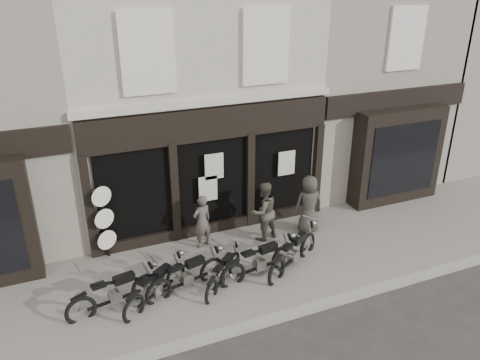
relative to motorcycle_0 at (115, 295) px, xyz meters
name	(u,v)px	position (x,y,z in m)	size (l,w,h in m)	color
ground_plane	(254,289)	(3.28, -0.49, -0.43)	(90.00, 90.00, 0.00)	#2D2B28
pavement	(240,268)	(3.28, 0.41, -0.37)	(30.00, 4.20, 0.12)	slate
kerb	(277,318)	(3.28, -1.74, -0.36)	(30.00, 0.25, 0.13)	gray
central_building	(180,80)	(3.28, 5.46, 3.65)	(7.30, 6.22, 8.34)	beige
neighbour_right	(346,68)	(9.63, 5.41, 3.61)	(5.60, 6.73, 8.34)	gray
motorcycle_0	(115,295)	(0.00, 0.00, 0.00)	(2.22, 0.77, 1.08)	black
motorcycle_1	(156,289)	(0.93, -0.09, -0.02)	(1.87, 1.46, 1.03)	black
motorcycle_2	(187,278)	(1.71, 0.03, -0.01)	(2.15, 0.87, 1.05)	black
motorcycle_3	(224,274)	(2.61, -0.11, -0.06)	(1.53, 1.50, 0.92)	black
motorcycle_4	(260,263)	(3.60, -0.11, 0.01)	(2.28, 0.72, 1.10)	black
motorcycle_5	(293,255)	(4.56, -0.11, 0.02)	(2.09, 1.45, 1.11)	black
man_left	(202,221)	(2.69, 1.76, 0.47)	(0.57, 0.37, 1.56)	#4C443E
man_centre	(264,211)	(4.45, 1.49, 0.57)	(0.85, 0.66, 1.75)	#464339
man_right	(309,204)	(5.87, 1.39, 0.57)	(0.86, 0.56, 1.75)	#36312D
advert_sign_post	(105,224)	(0.16, 2.23, 0.68)	(0.53, 0.36, 2.28)	black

